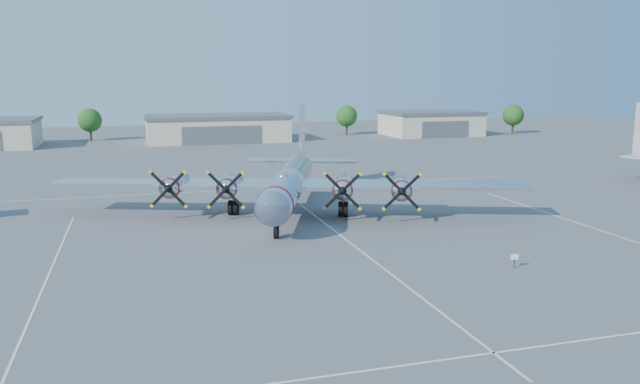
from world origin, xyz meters
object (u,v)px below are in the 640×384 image
object	(u,v)px
hangar_east	(431,123)
info_placard	(514,258)
tree_far_east	(513,115)
tree_west	(90,120)
main_bomber_b29	(290,211)
hangar_center	(217,128)
tree_east	(347,116)

from	to	relation	value
hangar_east	info_placard	world-z (taller)	hangar_east
tree_far_east	tree_west	bearing A→B (deg)	173.86
hangar_east	tree_west	world-z (taller)	tree_west
tree_far_east	info_placard	world-z (taller)	tree_far_east
tree_far_east	main_bomber_b29	distance (m)	97.67
hangar_center	info_placard	distance (m)	92.94
hangar_center	main_bomber_b29	bearing A→B (deg)	-91.45
hangar_east	tree_west	distance (m)	73.46
main_bomber_b29	info_placard	size ratio (longest dim) A/B	44.79
hangar_center	tree_west	world-z (taller)	tree_west
hangar_east	info_placard	xyz separation A→B (m)	(-39.34, -92.52, -2.01)
main_bomber_b29	tree_west	bearing A→B (deg)	126.49
hangar_east	tree_far_east	size ratio (longest dim) A/B	3.10
hangar_center	tree_west	bearing A→B (deg)	162.18
hangar_center	info_placard	bearing A→B (deg)	-84.65
hangar_center	tree_east	xyz separation A→B (m)	(30.00, 6.04, 1.51)
tree_west	tree_far_east	bearing A→B (deg)	-6.14
tree_west	tree_far_east	distance (m)	93.54
hangar_center	tree_west	xyz separation A→B (m)	(-25.00, 8.04, 1.51)
tree_east	hangar_center	bearing A→B (deg)	-168.62
main_bomber_b29	info_placard	world-z (taller)	main_bomber_b29
tree_west	main_bomber_b29	distance (m)	81.69
hangar_east	tree_east	xyz separation A→B (m)	(-18.00, 6.04, 1.51)
tree_east	info_placard	bearing A→B (deg)	-102.22
tree_west	info_placard	xyz separation A→B (m)	(33.66, -100.55, -3.52)
tree_east	main_bomber_b29	distance (m)	82.68
hangar_center	info_placard	size ratio (longest dim) A/B	28.74
hangar_east	tree_far_east	xyz separation A→B (m)	(20.00, -1.96, 1.51)
tree_west	hangar_center	bearing A→B (deg)	-17.82
tree_east	tree_far_east	distance (m)	38.83
tree_far_east	info_placard	bearing A→B (deg)	-123.24
hangar_east	main_bomber_b29	xyz separation A→B (m)	(-49.78, -70.17, -2.71)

